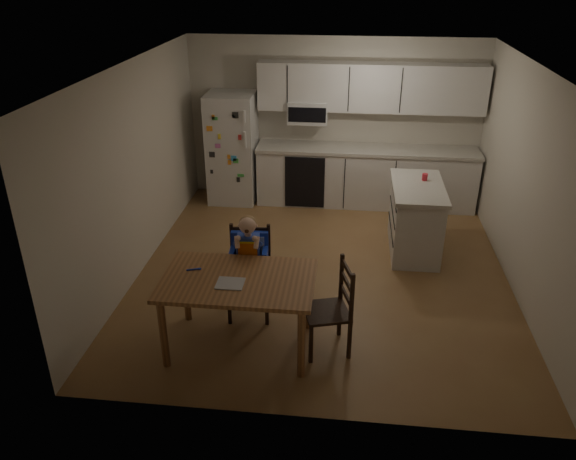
# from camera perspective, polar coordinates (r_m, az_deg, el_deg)

# --- Properties ---
(room) EXTENTS (4.52, 5.01, 2.51)m
(room) POSITION_cam_1_polar(r_m,az_deg,el_deg) (6.97, 4.02, 6.80)
(room) COLOR brown
(room) RESTS_ON ground
(refrigerator) EXTENTS (0.72, 0.70, 1.70)m
(refrigerator) POSITION_cam_1_polar(r_m,az_deg,el_deg) (8.86, -5.66, 8.27)
(refrigerator) COLOR silver
(refrigerator) RESTS_ON ground
(kitchen_run) EXTENTS (3.37, 0.62, 2.15)m
(kitchen_run) POSITION_cam_1_polar(r_m,az_deg,el_deg) (8.75, 7.84, 8.11)
(kitchen_run) COLOR silver
(kitchen_run) RESTS_ON ground
(kitchen_island) EXTENTS (0.65, 1.24, 0.92)m
(kitchen_island) POSITION_cam_1_polar(r_m,az_deg,el_deg) (7.51, 12.80, 1.18)
(kitchen_island) COLOR silver
(kitchen_island) RESTS_ON ground
(red_cup) EXTENTS (0.07, 0.07, 0.09)m
(red_cup) POSITION_cam_1_polar(r_m,az_deg,el_deg) (7.52, 13.73, 5.26)
(red_cup) COLOR red
(red_cup) RESTS_ON kitchen_island
(dining_table) EXTENTS (1.46, 0.94, 0.78)m
(dining_table) POSITION_cam_1_polar(r_m,az_deg,el_deg) (5.43, -5.07, -5.88)
(dining_table) COLOR brown
(dining_table) RESTS_ON ground
(napkin) EXTENTS (0.26, 0.22, 0.01)m
(napkin) POSITION_cam_1_polar(r_m,az_deg,el_deg) (5.30, -5.89, -5.42)
(napkin) COLOR #A4A4A8
(napkin) RESTS_ON dining_table
(toddler_spoon) EXTENTS (0.12, 0.06, 0.02)m
(toddler_spoon) POSITION_cam_1_polar(r_m,az_deg,el_deg) (5.56, -9.68, -3.97)
(toddler_spoon) COLOR #1E3ABE
(toddler_spoon) RESTS_ON dining_table
(chair_booster) EXTENTS (0.47, 0.47, 1.17)m
(chair_booster) POSITION_cam_1_polar(r_m,az_deg,el_deg) (5.94, -3.97, -2.53)
(chair_booster) COLOR black
(chair_booster) RESTS_ON ground
(chair_side) EXTENTS (0.52, 0.52, 0.95)m
(chair_side) POSITION_cam_1_polar(r_m,az_deg,el_deg) (5.48, 4.92, -7.30)
(chair_side) COLOR black
(chair_side) RESTS_ON ground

